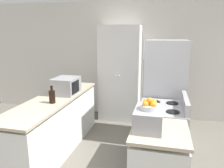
{
  "coord_description": "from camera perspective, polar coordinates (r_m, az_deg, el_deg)",
  "views": [
    {
      "loc": [
        0.84,
        -1.73,
        1.87
      ],
      "look_at": [
        0.0,
        1.73,
        1.05
      ],
      "focal_mm": 35.0,
      "sensor_mm": 36.0,
      "label": 1
    }
  ],
  "objects": [
    {
      "name": "counter_left",
      "position": [
        3.71,
        -14.56,
        -10.32
      ],
      "size": [
        0.6,
        2.3,
        0.89
      ],
      "color": "silver",
      "rests_on": "ground_plane"
    },
    {
      "name": "counter_right",
      "position": [
        2.62,
        11.89,
        -20.73
      ],
      "size": [
        0.6,
        0.71,
        0.89
      ],
      "color": "silver",
      "rests_on": "ground_plane"
    },
    {
      "name": "fruit_bowl",
      "position": [
        2.32,
        9.8,
        -5.47
      ],
      "size": [
        0.2,
        0.2,
        0.13
      ],
      "color": "silver",
      "rests_on": "toaster_oven"
    },
    {
      "name": "microwave",
      "position": [
        3.72,
        -11.93,
        -0.47
      ],
      "size": [
        0.37,
        0.46,
        0.28
      ],
      "color": "#939399",
      "rests_on": "counter_left"
    },
    {
      "name": "refrigerator",
      "position": [
        3.9,
        13.56,
        -2.0
      ],
      "size": [
        0.7,
        0.79,
        1.77
      ],
      "color": "#B7B7BC",
      "rests_on": "ground_plane"
    },
    {
      "name": "toaster_oven",
      "position": [
        2.38,
        9.47,
        -8.84
      ],
      "size": [
        0.3,
        0.44,
        0.22
      ],
      "color": "#939399",
      "rests_on": "counter_right"
    },
    {
      "name": "stove",
      "position": [
        3.27,
        12.79,
        -13.07
      ],
      "size": [
        0.66,
        0.77,
        1.05
      ],
      "color": "#9E9EA3",
      "rests_on": "ground_plane"
    },
    {
      "name": "pantry_cabinet",
      "position": [
        4.77,
        2.1,
        2.74
      ],
      "size": [
        0.87,
        0.53,
        2.05
      ],
      "color": "silver",
      "rests_on": "ground_plane"
    },
    {
      "name": "wine_bottle",
      "position": [
        3.28,
        -15.39,
        -3.13
      ],
      "size": [
        0.09,
        0.09,
        0.26
      ],
      "color": "black",
      "rests_on": "counter_left"
    },
    {
      "name": "wall_back",
      "position": [
        5.01,
        3.94,
        6.41
      ],
      "size": [
        7.0,
        0.06,
        2.6
      ],
      "color": "silver",
      "rests_on": "ground_plane"
    }
  ]
}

